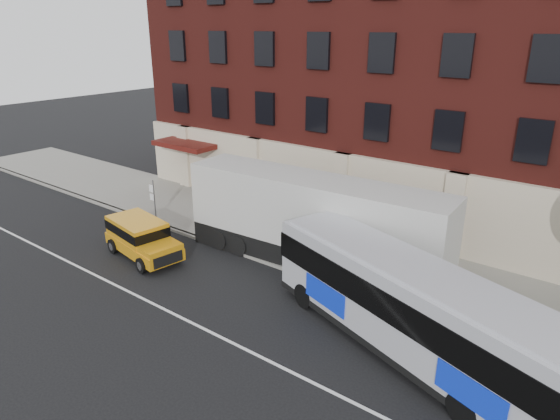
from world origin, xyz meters
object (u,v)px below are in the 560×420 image
Objects in this scene: yellow_suv at (141,236)px; sign_pole at (154,198)px; shipping_container at (313,223)px; city_bus at (418,310)px.

sign_pole is at bearing 132.27° from yellow_suv.
sign_pole is at bearing -173.42° from shipping_container.
city_bus reaches higher than yellow_suv.
shipping_container reaches higher than city_bus.
sign_pole is at bearing 171.02° from city_bus.
yellow_suv is at bearing -148.82° from shipping_container.
yellow_suv is 0.38× the size of shipping_container.
city_bus is 7.51m from shipping_container.
sign_pole is 4.19m from yellow_suv.
shipping_container is (-6.53, 3.70, 0.23)m from city_bus.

